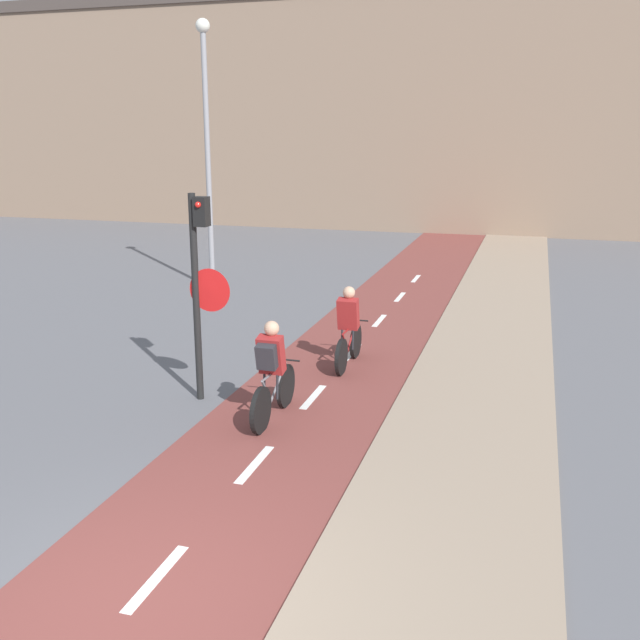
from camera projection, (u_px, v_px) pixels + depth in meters
The scene contains 7 objects.
ground_plane at pixel (128, 613), 6.29m from camera, with size 120.00×120.00×0.00m, color #5B5B60.
bike_lane at pixel (129, 611), 6.30m from camera, with size 2.60×60.00×0.02m.
building_row_background at pixel (467, 111), 30.81m from camera, with size 60.00×5.20×10.04m.
traffic_light_pole at pixel (200, 275), 10.84m from camera, with size 0.67×0.25×3.25m.
street_lamp_far at pixel (207, 129), 18.35m from camera, with size 0.36×0.36×6.87m.
cyclist_near at pixel (272, 374), 10.32m from camera, with size 0.46×1.73×1.51m.
cyclist_far at pixel (349, 331), 12.76m from camera, with size 0.46×1.69×1.49m.
Camera 1 is at (3.19, -4.71, 4.10)m, focal length 40.00 mm.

